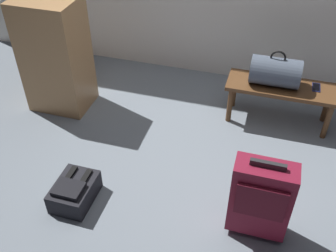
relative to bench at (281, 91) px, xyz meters
The scene contains 7 objects.
ground_plane 1.13m from the bench, 126.75° to the right, with size 6.60×6.60×0.00m, color slate.
bench is the anchor object (origin of this frame).
duffel_bag_slate 0.21m from the bench, behind, with size 0.44×0.26×0.34m.
cell_phone 0.30m from the bench, ahead, with size 0.07×0.14×0.01m.
suitcase_upright_burgundy 1.35m from the bench, 91.91° to the right, with size 0.40×0.21×0.67m.
backpack_dark 2.03m from the bench, 133.93° to the right, with size 0.28×0.38×0.21m.
side_cabinet 2.14m from the bench, behind, with size 0.56×0.44×1.10m.
Camera 1 is at (0.50, -2.31, 2.36)m, focal length 41.93 mm.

